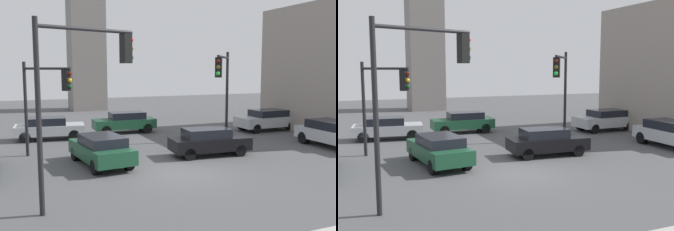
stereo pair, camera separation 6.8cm
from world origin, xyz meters
The scene contains 10 objects.
ground_plane centered at (0.00, 0.00, 0.00)m, with size 82.86×82.86×0.00m, color #4C4C4F.
traffic_light_0 centered at (-4.88, 5.19, 3.29)m, with size 2.10×1.94×4.72m.
traffic_light_1 centered at (4.36, 4.12, 3.81)m, with size 2.83×3.64×5.35m.
traffic_light_2 centered at (-4.47, -2.11, 4.18)m, with size 3.38×1.35×5.90m.
car_1 centered at (-2.82, 2.73, 0.74)m, with size 2.29×4.42×1.40m.
car_2 centered at (-4.31, 10.32, 0.74)m, with size 4.33×2.31×1.39m.
car_3 centered at (10.31, 8.03, 0.77)m, with size 4.32×2.02×1.46m.
car_4 centered at (2.66, 2.58, 0.73)m, with size 4.12×1.94×1.39m.
car_5 centered at (10.07, 1.71, 0.79)m, with size 1.97×4.41×1.48m.
car_7 centered at (0.75, 10.90, 0.76)m, with size 4.19×1.80×1.42m.
Camera 1 is at (-6.83, -14.60, 4.46)m, focal length 41.97 mm.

